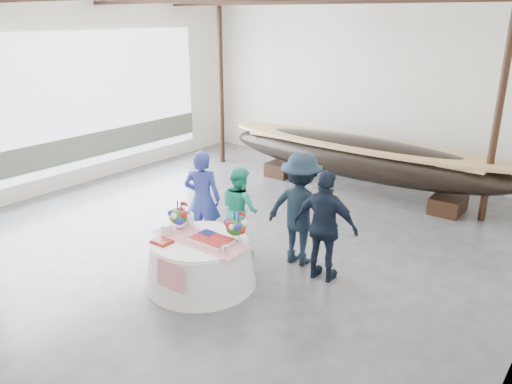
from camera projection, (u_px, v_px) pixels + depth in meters
The scene contains 12 objects.
floor at pixel (215, 246), 9.03m from camera, with size 10.00×12.00×0.01m, color #3D3D42.
wall_back at pixel (370, 85), 12.75m from camera, with size 10.00×0.02×4.50m, color silver.
wall_left at pixel (46, 95), 11.15m from camera, with size 0.02×12.00×4.50m, color silver.
pavilion_structure at pixel (238, 11), 8.24m from camera, with size 9.80×11.76×4.50m.
open_bay at pixel (88, 108), 12.01m from camera, with size 0.03×7.00×3.20m.
longboat_display at pixel (358, 157), 11.50m from camera, with size 7.08×1.42×1.33m.
banquet_table at pixel (201, 261), 7.67m from camera, with size 1.71×1.71×0.74m.
tabletop_items at pixel (203, 227), 7.64m from camera, with size 1.59×1.02×0.40m.
guest_woman_blue at pixel (202, 199), 8.77m from camera, with size 0.65×0.42×1.77m, color navy.
guest_woman_teal at pixel (240, 209), 8.68m from camera, with size 0.74×0.58×1.52m, color #22B38C.
guest_man_left at pixel (301, 209), 8.15m from camera, with size 1.22×0.70×1.90m, color black.
guest_man_right at pixel (325, 227), 7.63m from camera, with size 1.04×0.44×1.78m, color black.
Camera 1 is at (5.59, -6.02, 3.96)m, focal length 35.00 mm.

